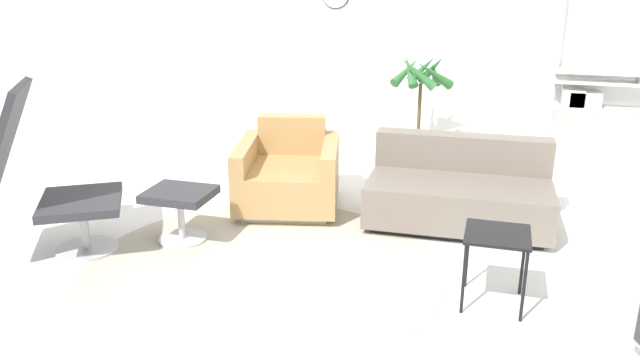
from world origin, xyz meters
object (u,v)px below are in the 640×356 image
Objects in this scene: lounge_chair at (17,150)px; armchair_red at (289,176)px; shelf_unit at (619,86)px; potted_plant at (419,116)px; couch_low at (459,193)px; side_table at (497,242)px; ottoman at (180,203)px.

lounge_chair is 1.24× the size of armchair_red.
shelf_unit is at bearing 97.07° from lounge_chair.
armchair_red is at bearing -122.96° from potted_plant.
couch_low is (1.42, 0.03, -0.02)m from armchair_red.
lounge_chair is 5.31m from shelf_unit.
armchair_red reaches higher than side_table.
shelf_unit is (4.19, 3.26, 0.08)m from lounge_chair.
side_table is at bearing 63.30° from lounge_chair.
potted_plant is at bearing -135.67° from armchair_red.
ottoman is 2.74m from potted_plant.
shelf_unit is (1.34, 1.78, 0.61)m from couch_low.
shelf_unit is at bearing -128.71° from couch_low.
lounge_chair is 2.10m from armchair_red.
ottoman is at bearing -140.46° from shelf_unit.
couch_low is at bearing -69.62° from potted_plant.
side_table is at bearing 101.92° from couch_low.
ottoman is at bearing -122.01° from potted_plant.
lounge_chair reaches higher than potted_plant.
shelf_unit is (1.04, 3.03, 0.45)m from side_table.
lounge_chair is at bearing 32.53° from armchair_red.
side_table is 0.23× the size of shelf_unit.
armchair_red is 1.42m from couch_low.
ottoman is 0.41× the size of potted_plant.
ottoman is at bearing 90.00° from lounge_chair.
ottoman is 4.32m from shelf_unit.
armchair_red is at bearing -146.72° from shelf_unit.
couch_low is at bearing 168.54° from armchair_red.
couch_low is 1.49m from potted_plant.
couch_low is 0.72× the size of shelf_unit.
lounge_chair is 1.14× the size of potted_plant.
couch_low is (1.96, 0.94, -0.05)m from ottoman.
potted_plant is (0.91, 1.40, 0.27)m from armchair_red.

